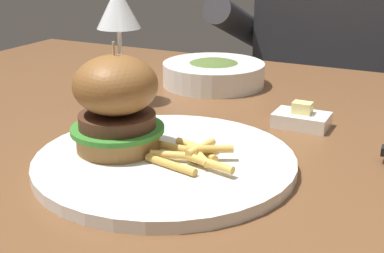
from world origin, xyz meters
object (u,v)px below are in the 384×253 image
(butter_dish, at_px, (301,119))
(burger_sandwich, at_px, (116,103))
(diner_person, at_px, (327,109))
(wine_glass, at_px, (118,14))
(main_plate, at_px, (165,162))
(soup_bowl, at_px, (214,73))

(butter_dish, bearing_deg, burger_sandwich, -127.68)
(burger_sandwich, bearing_deg, diner_person, 85.83)
(wine_glass, bearing_deg, butter_dish, 2.16)
(wine_glass, height_order, diner_person, diner_person)
(wine_glass, height_order, butter_dish, wine_glass)
(main_plate, xyz_separation_m, butter_dish, (0.10, 0.21, 0.00))
(wine_glass, xyz_separation_m, butter_dish, (0.29, 0.01, -0.13))
(soup_bowl, height_order, diner_person, diner_person)
(burger_sandwich, xyz_separation_m, soup_bowl, (-0.04, 0.36, -0.05))
(soup_bowl, bearing_deg, burger_sandwich, -83.78)
(burger_sandwich, relative_size, butter_dish, 1.70)
(main_plate, bearing_deg, soup_bowl, 105.69)
(butter_dish, xyz_separation_m, soup_bowl, (-0.20, 0.15, 0.01))
(wine_glass, relative_size, butter_dish, 2.44)
(burger_sandwich, distance_m, wine_glass, 0.25)
(butter_dish, bearing_deg, main_plate, -116.28)
(wine_glass, bearing_deg, diner_person, 73.96)
(main_plate, relative_size, butter_dish, 4.00)
(main_plate, height_order, butter_dish, butter_dish)
(main_plate, relative_size, wine_glass, 1.64)
(butter_dish, relative_size, diner_person, 0.06)
(main_plate, relative_size, burger_sandwich, 2.36)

